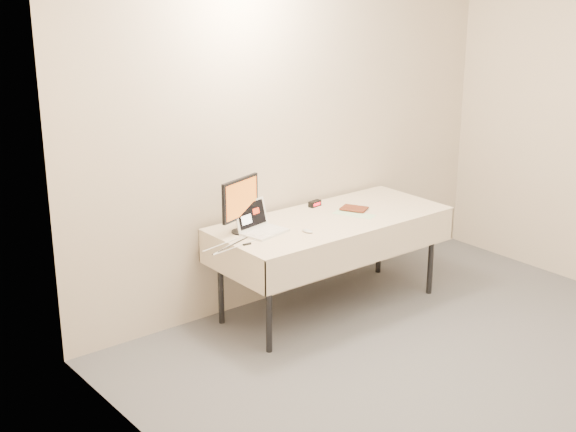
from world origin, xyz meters
TOP-DOWN VIEW (x-y plane):
  - ground at (0.00, 0.00)m, footprint 5.00×5.00m
  - back_wall at (0.00, 2.50)m, footprint 4.00×0.10m
  - table at (0.00, 2.05)m, footprint 1.86×0.81m
  - laptop at (-0.62, 2.13)m, footprint 0.36×0.32m
  - monitor at (-0.73, 2.20)m, footprint 0.38×0.17m
  - book at (0.21, 2.05)m, footprint 0.14×0.08m
  - alarm_clock at (0.09, 2.35)m, footprint 0.12×0.06m
  - clicker at (-0.36, 1.90)m, footprint 0.06×0.10m
  - paper_form at (0.20, 2.00)m, footprint 0.24×0.34m
  - usb_dongle at (-0.85, 1.96)m, footprint 0.06×0.03m

SIDE VIEW (x-z plane):
  - ground at x=0.00m, z-range 0.00..0.00m
  - table at x=0.00m, z-range 0.31..1.05m
  - paper_form at x=0.20m, z-range 0.74..0.74m
  - usb_dongle at x=-0.85m, z-range 0.74..0.75m
  - clicker at x=-0.36m, z-range 0.74..0.76m
  - alarm_clock at x=0.09m, z-range 0.74..0.78m
  - laptop at x=-0.62m, z-range 0.68..0.90m
  - book at x=0.21m, z-range 0.74..0.93m
  - monitor at x=-0.73m, z-range 0.77..1.17m
  - back_wall at x=0.00m, z-range 0.00..2.70m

